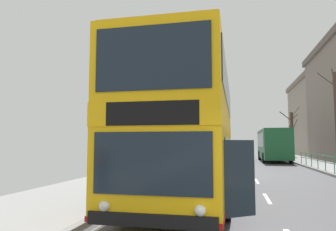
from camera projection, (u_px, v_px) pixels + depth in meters
name	position (u px, v px, depth m)	size (l,w,h in m)	color
double_decker_bus_main	(191.00, 130.00, 10.71)	(3.27, 10.46, 4.36)	#F4B20F
background_bus_far_lane	(273.00, 144.00, 31.59)	(2.76, 9.84, 3.19)	#19512D
bare_tree_far_01	(292.00, 133.00, 39.69)	(2.41, 2.37, 6.20)	#4C3D2D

